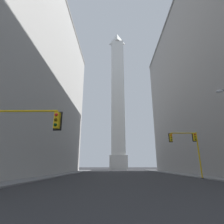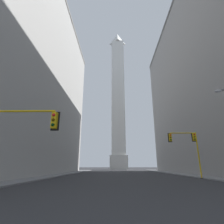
# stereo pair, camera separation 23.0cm
# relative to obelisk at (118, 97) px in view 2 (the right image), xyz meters

# --- Properties ---
(sidewalk_left) EXTENTS (5.00, 89.86, 0.15)m
(sidewalk_left) POSITION_rel_obelisk_xyz_m (-13.15, -47.92, -32.78)
(sidewalk_left) COLOR slate
(sidewalk_left) RESTS_ON ground_plane
(sidewalk_right) EXTENTS (5.00, 89.86, 0.15)m
(sidewalk_right) POSITION_rel_obelisk_xyz_m (13.15, -47.92, -32.78)
(sidewalk_right) COLOR slate
(sidewalk_right) RESTS_ON ground_plane
(building_left) EXTENTS (23.60, 54.12, 40.88)m
(building_left) POSITION_rel_obelisk_xyz_m (-25.07, -42.99, -12.41)
(building_left) COLOR #B2AFAA
(building_left) RESTS_ON ground_plane
(obelisk) EXTENTS (7.40, 7.40, 68.58)m
(obelisk) POSITION_rel_obelisk_xyz_m (0.00, 0.00, 0.00)
(obelisk) COLOR silver
(obelisk) RESTS_ON ground_plane
(traffic_light_near_left) EXTENTS (5.58, 0.51, 5.41)m
(traffic_light_near_left) POSITION_rel_obelisk_xyz_m (-8.77, -65.08, -28.71)
(traffic_light_near_left) COLOR yellow
(traffic_light_near_left) RESTS_ON ground_plane
(traffic_light_mid_right) EXTENTS (4.28, 0.50, 6.48)m
(traffic_light_mid_right) POSITION_rel_obelisk_xyz_m (9.18, -50.46, -27.95)
(traffic_light_mid_right) COLOR yellow
(traffic_light_mid_right) RESTS_ON ground_plane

